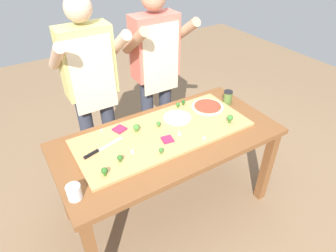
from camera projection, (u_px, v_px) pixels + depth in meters
ground_plane at (168, 205)px, 2.57m from camera, size 8.00×8.00×0.00m
prep_table at (168, 147)px, 2.18m from camera, size 1.65×0.81×0.77m
cutting_board at (164, 133)px, 2.15m from camera, size 1.30×0.55×0.02m
chefs_knife at (98, 150)px, 1.96m from camera, size 0.31×0.10×0.02m
pizza_whole_white_garlic at (177, 117)px, 2.28m from camera, size 0.22×0.22×0.02m
pizza_whole_tomato_red at (208, 107)px, 2.41m from camera, size 0.27×0.27×0.02m
pizza_slice_center at (120, 129)px, 2.15m from camera, size 0.11×0.11×0.01m
pizza_slice_near_right at (167, 139)px, 2.05m from camera, size 0.09×0.09×0.01m
broccoli_floret_back_right at (161, 150)px, 1.93m from camera, size 0.03×0.03×0.04m
broccoli_floret_front_mid at (178, 105)px, 2.40m from camera, size 0.03×0.03×0.05m
broccoli_floret_center_right at (183, 102)px, 2.43m from camera, size 0.03×0.03×0.05m
broccoli_floret_front_right at (104, 171)px, 1.75m from camera, size 0.04×0.04×0.06m
broccoli_floret_back_left at (230, 118)px, 2.21m from camera, size 0.05×0.05×0.07m
broccoli_floret_center_left at (159, 124)px, 2.17m from camera, size 0.03×0.03×0.05m
broccoli_floret_front_left at (120, 158)px, 1.86m from camera, size 0.04×0.04×0.05m
broccoli_floret_back_mid at (136, 127)px, 2.12m from camera, size 0.05×0.05×0.06m
cheese_crumble_a at (204, 138)px, 2.06m from camera, size 0.02×0.02×0.02m
cheese_crumble_b at (179, 134)px, 2.10m from camera, size 0.03×0.03×0.02m
cheese_crumble_c at (133, 152)px, 1.94m from camera, size 0.03×0.03×0.02m
cheese_crumble_d at (102, 130)px, 2.14m from camera, size 0.02×0.02×0.01m
flour_cup at (74, 193)px, 1.64m from camera, size 0.08×0.08×0.09m
sauce_jar at (228, 97)px, 2.47m from camera, size 0.08×0.08×0.12m
cook_left at (91, 82)px, 2.33m from camera, size 0.54×0.39×1.67m
cook_right at (156, 66)px, 2.59m from camera, size 0.54×0.39×1.67m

